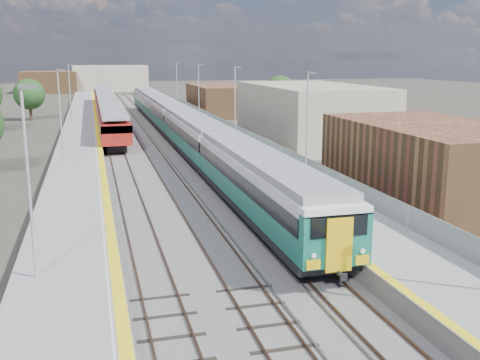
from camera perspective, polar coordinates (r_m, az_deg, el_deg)
name	(u,v)px	position (r m, az deg, el deg)	size (l,w,h in m)	color
ground	(162,141)	(65.30, -7.89, 3.97)	(320.00, 320.00, 0.00)	#47443A
ballast_bed	(141,138)	(67.53, -10.05, 4.20)	(10.50, 155.00, 0.06)	#565451
tracks	(144,136)	(69.22, -9.68, 4.47)	(8.96, 160.00, 0.17)	#4C3323
platform_right	(203,132)	(68.48, -3.76, 4.90)	(4.70, 155.00, 8.52)	slate
platform_left	(81,136)	(67.24, -15.86, 4.30)	(4.30, 155.00, 8.52)	slate
buildings	(45,51)	(153.08, -19.18, 12.24)	(72.00, 185.50, 40.00)	brown
green_train	(178,122)	(63.19, -6.36, 5.90)	(3.06, 85.05, 3.37)	black
red_train	(107,107)	(85.04, -13.38, 7.22)	(3.00, 60.75, 3.78)	black
tree_c	(29,94)	(90.83, -20.63, 8.15)	(4.61, 4.61, 6.25)	#382619
tree_d	(280,92)	(87.78, 4.07, 8.96)	(4.91, 4.91, 6.66)	#382619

